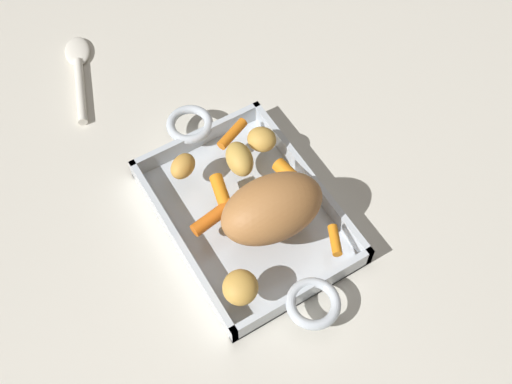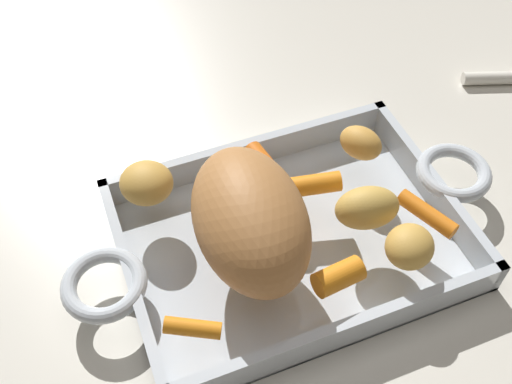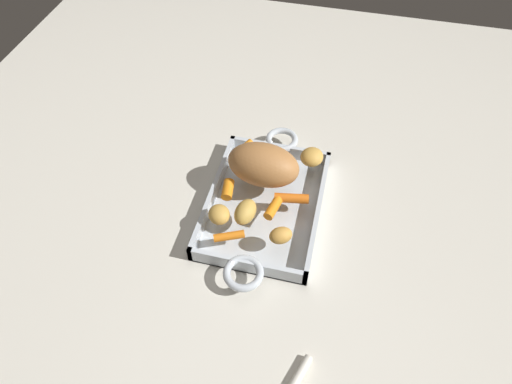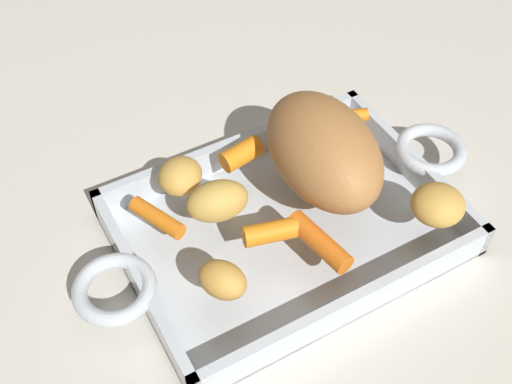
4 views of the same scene
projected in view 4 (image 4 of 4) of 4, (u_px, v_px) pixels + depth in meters
ground_plane at (286, 234)px, 0.67m from camera, size 1.76×1.76×0.00m
roasting_dish at (286, 226)px, 0.66m from camera, size 0.44×0.24×0.04m
pork_roast at (323, 150)px, 0.63m from camera, size 0.11×0.16×0.09m
baby_carrot_southwest at (320, 241)px, 0.60m from camera, size 0.03×0.07×0.02m
baby_carrot_southeast at (157, 218)px, 0.62m from camera, size 0.04×0.06×0.02m
baby_carrot_center_left at (347, 116)px, 0.72m from camera, size 0.05×0.03×0.02m
baby_carrot_northwest at (274, 231)px, 0.61m from camera, size 0.06×0.03×0.02m
baby_carrot_northeast at (241, 154)px, 0.67m from camera, size 0.05×0.03×0.03m
potato_golden_large at (222, 280)px, 0.56m from camera, size 0.05×0.06×0.03m
potato_near_roast at (217, 201)px, 0.62m from camera, size 0.07×0.05×0.04m
potato_corner at (180, 176)px, 0.64m from camera, size 0.06×0.06×0.03m
potato_golden_small at (438, 205)px, 0.62m from camera, size 0.07×0.07×0.04m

